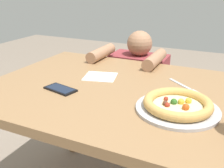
{
  "coord_description": "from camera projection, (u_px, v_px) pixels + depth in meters",
  "views": [
    {
      "loc": [
        0.44,
        -1.01,
        1.2
      ],
      "look_at": [
        -0.01,
        -0.04,
        0.78
      ],
      "focal_mm": 41.41,
      "sensor_mm": 36.0,
      "label": 1
    }
  ],
  "objects": [
    {
      "name": "dining_table",
      "position": [
        118.0,
        109.0,
        1.24
      ],
      "size": [
        1.23,
        0.91,
        0.75
      ],
      "color": "#936D47",
      "rests_on": "ground"
    },
    {
      "name": "pizza_near",
      "position": [
        178.0,
        105.0,
        0.97
      ],
      "size": [
        0.32,
        0.32,
        0.05
      ],
      "color": "#B7B7BC",
      "rests_on": "dining_table"
    },
    {
      "name": "paper_napkin",
      "position": [
        100.0,
        77.0,
        1.33
      ],
      "size": [
        0.19,
        0.18,
        0.0
      ],
      "primitive_type": "cube",
      "rotation": [
        0.0,
        0.0,
        0.25
      ],
      "color": "white",
      "rests_on": "dining_table"
    },
    {
      "name": "fork",
      "position": [
        185.0,
        86.0,
        1.2
      ],
      "size": [
        0.17,
        0.15,
        0.0
      ],
      "color": "silver",
      "rests_on": "dining_table"
    },
    {
      "name": "cell_phone",
      "position": [
        60.0,
        89.0,
        1.17
      ],
      "size": [
        0.16,
        0.11,
        0.01
      ],
      "color": "black",
      "rests_on": "dining_table"
    },
    {
      "name": "diner_seated",
      "position": [
        137.0,
        99.0,
        1.91
      ],
      "size": [
        0.42,
        0.53,
        0.9
      ],
      "color": "#333847",
      "rests_on": "ground"
    }
  ]
}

